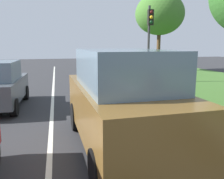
% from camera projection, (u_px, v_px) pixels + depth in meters
% --- Properties ---
extents(ground_plane, '(60.00, 60.00, 0.00)m').
position_uv_depth(ground_plane, '(69.00, 99.00, 10.45)').
color(ground_plane, '#2D2D30').
extents(lane_line_center, '(0.12, 32.00, 0.01)m').
position_uv_depth(lane_line_center, '(53.00, 100.00, 10.30)').
color(lane_line_center, silver).
rests_on(lane_line_center, ground).
extents(lane_line_right_edge, '(0.12, 32.00, 0.01)m').
position_uv_depth(lane_line_right_edge, '(146.00, 95.00, 11.25)').
color(lane_line_right_edge, silver).
rests_on(lane_line_right_edge, ground).
extents(curb_right, '(0.24, 48.00, 0.12)m').
position_uv_depth(curb_right, '(156.00, 94.00, 11.35)').
color(curb_right, '#9E9B93').
rests_on(curb_right, ground).
extents(car_suv_ahead, '(2.11, 4.57, 2.28)m').
position_uv_depth(car_suv_ahead, '(122.00, 100.00, 5.32)').
color(car_suv_ahead, brown).
rests_on(car_suv_ahead, ground).
extents(traffic_light_near_right, '(0.32, 0.50, 4.62)m').
position_uv_depth(traffic_light_near_right, '(150.00, 31.00, 14.21)').
color(traffic_light_near_right, '#2D2D2D').
rests_on(traffic_light_near_right, ground).
extents(tree_roadside_far, '(4.17, 4.17, 6.68)m').
position_uv_depth(tree_roadside_far, '(160.00, 14.00, 20.35)').
color(tree_roadside_far, '#4C331E').
rests_on(tree_roadside_far, ground).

